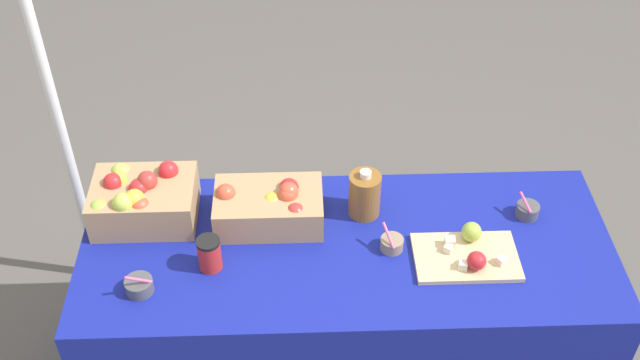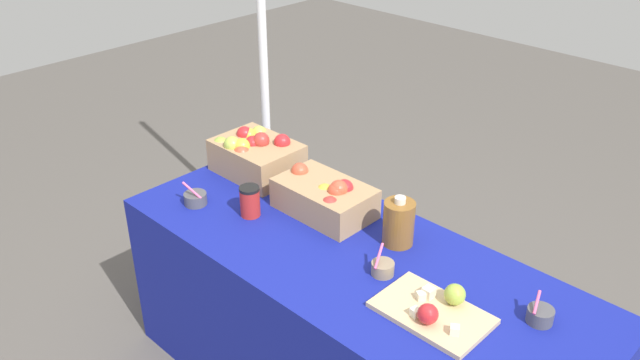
% 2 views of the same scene
% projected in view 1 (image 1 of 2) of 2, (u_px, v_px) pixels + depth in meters
% --- Properties ---
extents(table, '(1.90, 0.76, 0.74)m').
position_uv_depth(table, '(345.00, 312.00, 2.99)').
color(table, navy).
rests_on(table, ground_plane).
extents(apple_crate_left, '(0.37, 0.27, 0.20)m').
position_uv_depth(apple_crate_left, '(142.00, 199.00, 2.80)').
color(apple_crate_left, tan).
rests_on(apple_crate_left, table).
extents(apple_crate_middle, '(0.39, 0.24, 0.17)m').
position_uv_depth(apple_crate_middle, '(270.00, 206.00, 2.79)').
color(apple_crate_middle, tan).
rests_on(apple_crate_middle, table).
extents(cutting_board_front, '(0.36, 0.23, 0.09)m').
position_uv_depth(cutting_board_front, '(468.00, 253.00, 2.69)').
color(cutting_board_front, '#D1B284').
rests_on(cutting_board_front, table).
extents(sample_bowl_near, '(0.08, 0.09, 0.10)m').
position_uv_depth(sample_bowl_near, '(392.00, 244.00, 2.72)').
color(sample_bowl_near, gray).
rests_on(sample_bowl_near, table).
extents(sample_bowl_mid, '(0.10, 0.09, 0.11)m').
position_uv_depth(sample_bowl_mid, '(139.00, 286.00, 2.57)').
color(sample_bowl_mid, '#4C4C51').
rests_on(sample_bowl_mid, table).
extents(sample_bowl_far, '(0.09, 0.09, 0.09)m').
position_uv_depth(sample_bowl_far, '(527.00, 210.00, 2.85)').
color(sample_bowl_far, '#4C4C51').
rests_on(sample_bowl_far, table).
extents(cider_jug, '(0.12, 0.12, 0.20)m').
position_uv_depth(cider_jug, '(365.00, 194.00, 2.82)').
color(cider_jug, brown).
rests_on(cider_jug, table).
extents(coffee_cup, '(0.08, 0.08, 0.13)m').
position_uv_depth(coffee_cup, '(209.00, 254.00, 2.63)').
color(coffee_cup, red).
rests_on(coffee_cup, table).
extents(tent_pole, '(0.04, 0.04, 2.19)m').
position_uv_depth(tent_pole, '(47.00, 78.00, 2.91)').
color(tent_pole, white).
rests_on(tent_pole, ground_plane).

